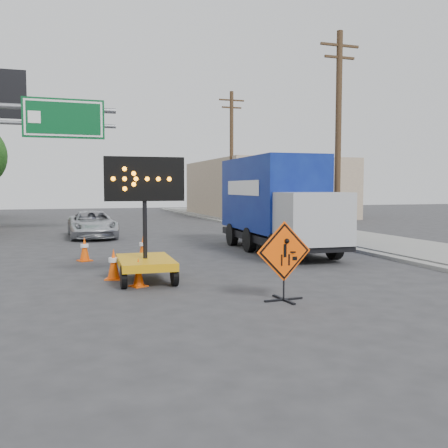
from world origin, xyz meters
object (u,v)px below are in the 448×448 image
pickup_truck (92,224)px  box_truck (276,209)px  arrow_board (145,254)px  construction_sign (284,259)px

pickup_truck → box_truck: 9.76m
box_truck → arrow_board: bearing=-139.3°
pickup_truck → box_truck: box_truck is taller
construction_sign → pickup_truck: construction_sign is taller
pickup_truck → arrow_board: bearing=-88.1°
pickup_truck → box_truck: (6.31, -7.38, 0.97)m
construction_sign → arrow_board: arrow_board is taller
construction_sign → box_truck: 8.32m
arrow_board → pickup_truck: arrow_board is taller
box_truck → construction_sign: bearing=-110.9°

